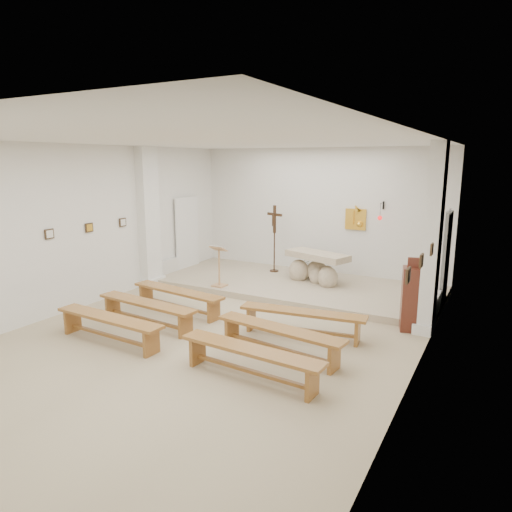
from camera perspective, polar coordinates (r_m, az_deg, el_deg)
The scene contains 29 objects.
ground at distance 8.65m, azimuth -4.76°, elevation -9.61°, with size 7.00×10.00×0.00m, color #BFAF8A.
wall_left at distance 10.50m, azimuth -21.04°, elevation 3.36°, with size 0.02×10.00×3.50m, color silver.
wall_right at distance 6.90m, azimuth 19.89°, elevation -0.64°, with size 0.02×10.00×3.50m, color silver.
wall_back at distance 12.58m, azimuth 7.80°, elevation 5.33°, with size 7.00×0.02×3.50m, color silver.
ceiling at distance 8.06m, azimuth -5.20°, elevation 14.17°, with size 7.00×10.00×0.02m, color silver.
sanctuary_platform at distance 11.55m, azimuth 4.89°, elevation -3.67°, with size 6.98×3.00×0.15m, color tan.
pilaster_left at distance 11.80m, azimuth -13.25°, elevation 4.69°, with size 0.26×0.55×3.50m, color white.
pilaster_right at distance 8.87m, azimuth 21.23°, elevation 1.91°, with size 0.26×0.55×3.50m, color white.
gold_wall_relief at distance 12.23m, azimuth 12.34°, elevation 4.50°, with size 0.55×0.04×0.55m, color gold.
sanctuary_lamp at distance 11.79m, azimuth 15.28°, elevation 4.87°, with size 0.11×0.36×0.44m.
station_frame_left_front at distance 10.00m, azimuth -24.43°, elevation 2.52°, with size 0.03×0.20×0.20m, color #392919.
station_frame_left_mid at distance 10.62m, azimuth -20.14°, elevation 3.35°, with size 0.03×0.20×0.20m, color #392919.
station_frame_left_rear at distance 11.29m, azimuth -16.33°, elevation 4.07°, with size 0.03×0.20×0.20m, color #392919.
station_frame_right_front at distance 6.14m, azimuth 18.48°, elevation -2.32°, with size 0.03×0.20×0.20m, color #392919.
station_frame_right_mid at distance 7.10m, azimuth 19.98°, elevation -0.55°, with size 0.03×0.20×0.20m, color #392919.
station_frame_right_rear at distance 8.08m, azimuth 21.12°, elevation 0.79°, with size 0.03×0.20×0.20m, color #392919.
radiator_left at distance 12.61m, azimuth -11.01°, elevation -1.60°, with size 0.10×0.85×0.52m, color silver.
radiator_right at distance 9.87m, azimuth 21.50°, elevation -6.01°, with size 0.10×0.85×0.52m, color silver.
altar at distance 11.55m, azimuth 7.54°, elevation -1.69°, with size 1.75×1.11×0.84m.
lectern at distance 11.06m, azimuth -4.67°, elevation -1.24°, with size 0.37×0.32×1.03m.
crucifix_stand at distance 12.42m, azimuth 2.30°, elevation 2.81°, with size 0.53×0.25×1.83m.
potted_plant at distance 12.14m, azimuth 5.64°, elevation -1.30°, with size 0.46×0.40×0.51m, color #2B5220.
donation_pedestal at distance 9.06m, azimuth 18.91°, elevation -5.07°, with size 0.46×0.46×1.41m.
bench_left_front at distance 9.81m, azimuth -9.76°, elevation -4.86°, with size 2.34×0.64×0.49m.
bench_right_front at distance 8.40m, azimuth 5.81°, elevation -7.62°, with size 2.34×0.68×0.49m.
bench_left_second at distance 9.12m, azimuth -13.52°, elevation -6.31°, with size 2.33×0.55×0.49m.
bench_right_second at distance 7.58m, azimuth 2.92°, elevation -9.76°, with size 2.34×0.65×0.49m.
bench_left_third at distance 8.48m, azimuth -17.90°, elevation -7.97°, with size 2.33×0.46×0.49m.
bench_right_third at distance 6.80m, azimuth -0.71°, elevation -12.38°, with size 2.33×0.52×0.49m.
Camera 1 is at (4.49, -6.68, 3.16)m, focal length 32.00 mm.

